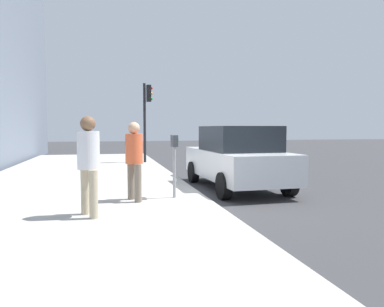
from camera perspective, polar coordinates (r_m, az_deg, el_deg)
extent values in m
plane|color=#38383A|center=(8.82, 1.47, -7.19)|extent=(80.00, 80.00, 0.00)
cube|color=#A8A59E|center=(8.57, -18.50, -7.22)|extent=(28.00, 6.00, 0.15)
cylinder|color=gray|center=(8.13, -2.80, -2.97)|extent=(0.07, 0.07, 1.15)
cube|color=#383D42|center=(7.98, -2.69, 1.97)|extent=(0.16, 0.11, 0.26)
cube|color=#383D42|center=(8.18, -2.94, 2.02)|extent=(0.16, 0.11, 0.26)
cube|color=#268C33|center=(7.99, -2.26, 2.12)|extent=(0.10, 0.01, 0.10)
cube|color=#268C33|center=(8.19, -2.53, 2.16)|extent=(0.10, 0.01, 0.10)
cylinder|color=#726656|center=(8.08, -9.59, -4.31)|extent=(0.15, 0.15, 0.81)
cylinder|color=#726656|center=(7.74, -8.51, -4.66)|extent=(0.15, 0.15, 0.81)
cylinder|color=#D85933|center=(7.84, -9.12, 0.74)|extent=(0.37, 0.37, 0.64)
sphere|color=tan|center=(7.82, -9.16, 4.00)|extent=(0.25, 0.25, 0.25)
cylinder|color=tan|center=(6.86, -16.50, -5.73)|extent=(0.15, 0.15, 0.84)
cylinder|color=tan|center=(6.51, -15.25, -6.23)|extent=(0.15, 0.15, 0.84)
cylinder|color=silver|center=(6.60, -16.01, 0.50)|extent=(0.39, 0.39, 0.67)
sphere|color=brown|center=(6.59, -16.09, 4.55)|extent=(0.26, 0.26, 0.26)
cube|color=silver|center=(10.33, 6.94, -1.59)|extent=(4.45, 1.95, 0.76)
cube|color=black|center=(10.10, 7.39, 2.37)|extent=(2.24, 1.75, 0.68)
cylinder|color=black|center=(11.45, 0.21, -2.93)|extent=(0.67, 0.24, 0.66)
cylinder|color=black|center=(12.01, 8.30, -2.64)|extent=(0.67, 0.24, 0.66)
cylinder|color=black|center=(8.74, 5.02, -5.11)|extent=(0.67, 0.24, 0.66)
cylinder|color=black|center=(9.47, 15.07, -4.53)|extent=(0.67, 0.24, 0.66)
cylinder|color=black|center=(16.74, -7.47, 4.79)|extent=(0.12, 0.12, 3.60)
cube|color=black|center=(16.84, -6.83, 9.39)|extent=(0.24, 0.20, 0.76)
sphere|color=red|center=(16.87, -6.46, 10.20)|extent=(0.14, 0.14, 0.14)
sphere|color=orange|center=(16.85, -6.45, 9.39)|extent=(0.14, 0.14, 0.14)
sphere|color=green|center=(16.83, -6.45, 8.58)|extent=(0.14, 0.14, 0.14)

